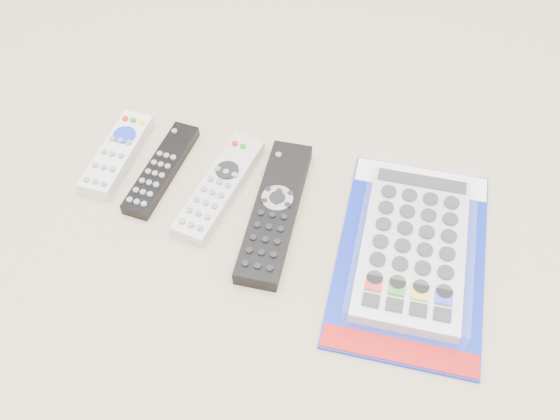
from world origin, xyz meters
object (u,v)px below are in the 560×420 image
(remote_small_grey, at_px, (117,154))
(remote_silver_dvd, at_px, (220,187))
(remote_slim_black, at_px, (161,169))
(remote_large_black, at_px, (275,211))
(jumbo_remote_packaged, at_px, (413,246))

(remote_small_grey, distance_m, remote_silver_dvd, 0.17)
(remote_small_grey, distance_m, remote_slim_black, 0.07)
(remote_large_black, xyz_separation_m, jumbo_remote_packaged, (0.19, -0.01, 0.01))
(jumbo_remote_packaged, bearing_deg, remote_slim_black, 170.94)
(remote_slim_black, distance_m, jumbo_remote_packaged, 0.38)
(remote_small_grey, height_order, remote_slim_black, remote_small_grey)
(remote_slim_black, relative_size, remote_silver_dvd, 0.89)
(remote_slim_black, bearing_deg, remote_silver_dvd, -1.72)
(remote_large_black, bearing_deg, remote_silver_dvd, 163.10)
(jumbo_remote_packaged, bearing_deg, remote_silver_dvd, 170.72)
(remote_small_grey, relative_size, remote_silver_dvd, 0.79)
(remote_silver_dvd, xyz_separation_m, remote_large_black, (0.09, -0.02, 0.00))
(remote_silver_dvd, bearing_deg, remote_small_grey, -178.11)
(remote_small_grey, xyz_separation_m, remote_large_black, (0.26, -0.04, 0.00))
(remote_slim_black, height_order, jumbo_remote_packaged, jumbo_remote_packaged)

